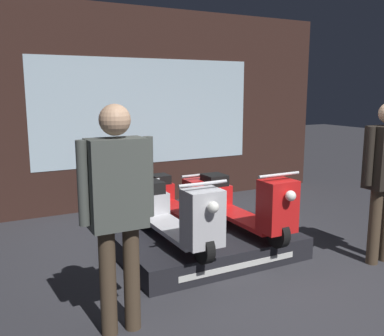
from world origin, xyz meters
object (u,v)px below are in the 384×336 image
at_px(person_left_browsing, 117,201).
at_px(scooter_backrow_1, 178,198).
at_px(scooter_backrow_0, 124,205).
at_px(scooter_display_left, 174,214).
at_px(scooter_display_right, 243,204).

bearing_deg(person_left_browsing, scooter_backrow_1, 55.46).
xyz_separation_m(scooter_backrow_0, person_left_browsing, (-0.89, -2.50, 0.76)).
relative_size(scooter_display_left, scooter_display_right, 1.00).
bearing_deg(scooter_backrow_0, scooter_backrow_1, 0.00).
bearing_deg(scooter_backrow_0, person_left_browsing, -109.55).
relative_size(scooter_display_right, scooter_backrow_0, 1.00).
bearing_deg(scooter_backrow_0, scooter_display_left, -87.49).
distance_m(scooter_backrow_0, person_left_browsing, 2.76).
bearing_deg(scooter_backrow_1, scooter_backrow_0, 180.00).
bearing_deg(person_left_browsing, scooter_display_left, 46.95).
distance_m(scooter_display_right, person_left_browsing, 2.18).
height_order(scooter_display_right, person_left_browsing, person_left_browsing).
bearing_deg(person_left_browsing, scooter_backrow_0, 70.45).
bearing_deg(scooter_backrow_1, scooter_display_left, -117.44).
bearing_deg(scooter_backrow_0, scooter_display_right, -56.83).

